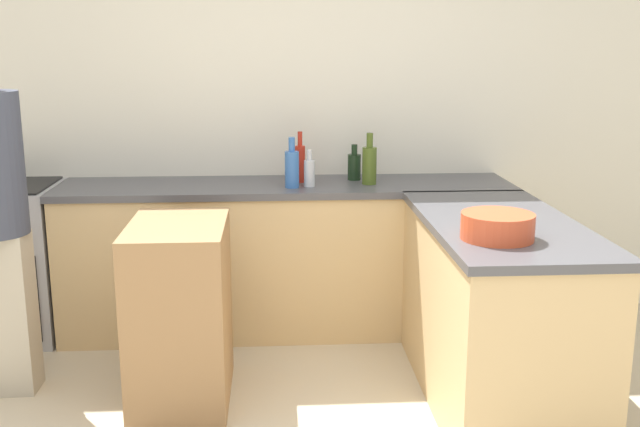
% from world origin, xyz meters
% --- Properties ---
extents(wall_back, '(8.00, 0.06, 2.70)m').
position_xyz_m(wall_back, '(0.00, 2.22, 1.35)').
color(wall_back, silver).
rests_on(wall_back, ground_plane).
extents(counter_back, '(2.67, 0.61, 0.90)m').
position_xyz_m(counter_back, '(0.00, 1.90, 0.45)').
color(counter_back, '#D6B27A').
rests_on(counter_back, ground_plane).
extents(counter_peninsula, '(0.69, 1.44, 0.90)m').
position_xyz_m(counter_peninsula, '(0.99, 0.90, 0.45)').
color(counter_peninsula, '#D6B27A').
rests_on(counter_peninsula, ground_plane).
extents(range_oven, '(0.62, 0.59, 0.91)m').
position_xyz_m(range_oven, '(-1.65, 1.90, 0.45)').
color(range_oven, '#ADADB2').
rests_on(range_oven, ground_plane).
extents(island_table, '(0.45, 0.69, 0.89)m').
position_xyz_m(island_table, '(-0.53, 1.00, 0.44)').
color(island_table, '#997047').
rests_on(island_table, ground_plane).
extents(mixing_bowl, '(0.31, 0.31, 0.11)m').
position_xyz_m(mixing_bowl, '(0.87, 0.57, 0.96)').
color(mixing_bowl, '#DB512D').
rests_on(mixing_bowl, counter_peninsula).
extents(olive_oil_bottle, '(0.08, 0.08, 0.30)m').
position_xyz_m(olive_oil_bottle, '(0.49, 1.85, 1.02)').
color(olive_oil_bottle, '#475B1E').
rests_on(olive_oil_bottle, counter_back).
extents(wine_bottle_dark, '(0.08, 0.08, 0.22)m').
position_xyz_m(wine_bottle_dark, '(0.41, 2.00, 0.99)').
color(wine_bottle_dark, black).
rests_on(wine_bottle_dark, counter_back).
extents(vinegar_bottle_clear, '(0.06, 0.06, 0.21)m').
position_xyz_m(vinegar_bottle_clear, '(0.13, 1.80, 0.99)').
color(vinegar_bottle_clear, silver).
rests_on(vinegar_bottle_clear, counter_back).
extents(water_bottle_blue, '(0.08, 0.08, 0.29)m').
position_xyz_m(water_bottle_blue, '(0.03, 1.78, 1.02)').
color(water_bottle_blue, '#386BB7').
rests_on(water_bottle_blue, counter_back).
extents(hot_sauce_bottle, '(0.06, 0.06, 0.30)m').
position_xyz_m(hot_sauce_bottle, '(0.09, 1.94, 1.02)').
color(hot_sauce_bottle, red).
rests_on(hot_sauce_bottle, counter_back).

